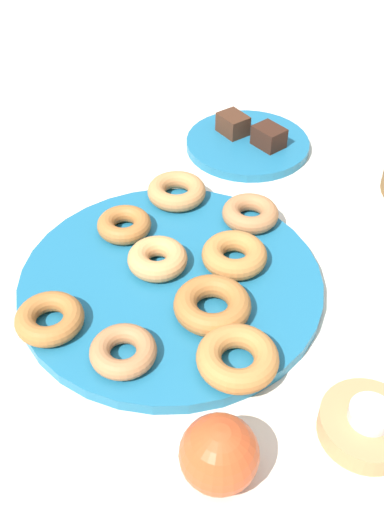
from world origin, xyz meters
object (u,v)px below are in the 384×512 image
cake_plate (247,144)px  apple (219,454)px  donut_1 (237,358)px  donut_5 (157,259)px  donut_3 (177,191)px  brownie_far (269,137)px  donut_6 (124,225)px  brownie_near (233,124)px  candle_holder (367,425)px  donut_plate (171,282)px  donut_2 (234,254)px  donut_7 (250,213)px  donut_0 (123,351)px  tealight (371,414)px  donut_4 (50,319)px  donut_8 (212,305)px

cake_plate → apple: apple is taller
donut_1 → donut_5: same height
donut_3 → brownie_far: bearing=116.5°
donut_5 → donut_6: bearing=-164.0°
brownie_near → candle_holder: brownie_near is taller
donut_plate → brownie_near: brownie_near is taller
donut_plate → brownie_far: (-0.26, 0.26, 0.02)m
donut_2 → donut_7: (-0.08, 0.06, -0.00)m
donut_6 → brownie_far: (-0.15, 0.29, 0.00)m
candle_holder → apple: apple is taller
cake_plate → apple: 0.63m
donut_0 → donut_2: donut_2 is taller
donut_1 → donut_7: 0.27m
donut_plate → donut_5: (-0.03, -0.01, 0.02)m
donut_3 → brownie_far: (-0.10, 0.20, 0.00)m
donut_3 → brownie_far: 0.22m
cake_plate → tealight: size_ratio=4.66×
donut_7 → apple: 0.40m
tealight → donut_7: bearing=178.0°
donut_plate → donut_6: bearing=-162.6°
donut_3 → apple: bearing=-11.9°
donut_6 → brownie_far: brownie_far is taller
candle_holder → donut_2: bearing=-171.2°
donut_2 → donut_4: 0.26m
donut_3 → cake_plate: bearing=126.4°
donut_3 → candle_holder: size_ratio=0.87×
donut_1 → donut_3: (-0.33, 0.03, -0.00)m
donut_3 → candle_holder: donut_3 is taller
donut_0 → candle_holder: donut_0 is taller
donut_4 → candle_holder: donut_4 is taller
donut_6 → donut_3: bearing=119.1°
donut_3 → cake_plate: size_ratio=0.41×
candle_holder → donut_1: bearing=-137.9°
candle_holder → donut_8: bearing=-152.9°
donut_plate → candle_holder: candle_holder is taller
donut_7 → apple: size_ratio=1.04×
donut_0 → donut_1: size_ratio=0.83×
apple → donut_7: bearing=153.2°
cake_plate → candle_holder: (0.57, -0.10, 0.01)m
donut_plate → donut_1: size_ratio=4.25×
donut_4 → tealight: bearing=50.7°
brownie_far → apple: size_ratio=0.63×
donut_3 → donut_7: (0.09, 0.09, -0.00)m
donut_6 → brownie_far: bearing=117.3°
donut_0 → donut_7: size_ratio=0.95×
donut_0 → brownie_near: size_ratio=1.55×
brownie_far → tealight: brownie_far is taller
donut_plate → donut_1: donut_1 is taller
candle_holder → apple: size_ratio=1.29×
brownie_near → tealight: bearing=-7.5°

